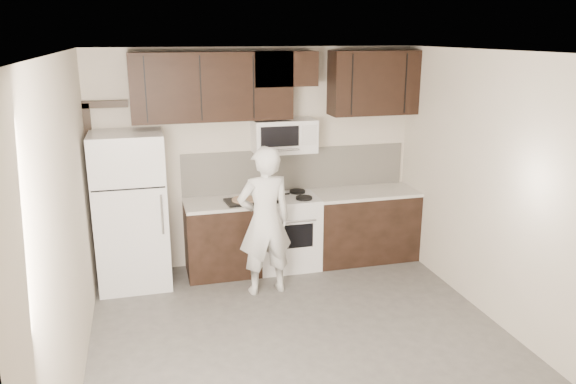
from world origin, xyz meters
name	(u,v)px	position (x,y,z in m)	size (l,w,h in m)	color
floor	(308,348)	(0.00, 0.00, 0.00)	(4.50, 4.50, 0.00)	#504D4B
back_wall	(257,158)	(0.00, 2.25, 1.35)	(4.00, 4.00, 0.00)	beige
ceiling	(311,53)	(0.00, 0.00, 2.70)	(4.50, 4.50, 0.00)	white
counter_run	(310,230)	(0.60, 1.94, 0.46)	(2.95, 0.64, 0.91)	black
stove	(287,231)	(0.30, 1.94, 0.46)	(0.76, 0.66, 0.94)	white
backsplash	(296,169)	(0.50, 2.24, 1.18)	(2.90, 0.02, 0.54)	beige
upper_cabinets	(276,83)	(0.21, 2.08, 2.28)	(3.48, 0.35, 0.78)	black
microwave	(284,136)	(0.30, 2.06, 1.65)	(0.76, 0.42, 0.40)	white
refrigerator	(131,211)	(-1.55, 1.89, 0.90)	(0.80, 0.76, 1.80)	white
door_trim	(96,176)	(-1.92, 2.21, 1.25)	(0.50, 0.08, 2.12)	black
saucepan	(275,197)	(0.12, 1.79, 0.97)	(0.26, 0.15, 0.15)	silver
baking_tray	(245,201)	(-0.24, 1.85, 0.92)	(0.45, 0.34, 0.02)	black
pizza	(245,199)	(-0.24, 1.85, 0.94)	(0.30, 0.30, 0.02)	tan
person	(265,221)	(-0.12, 1.29, 0.85)	(0.62, 0.41, 1.70)	white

